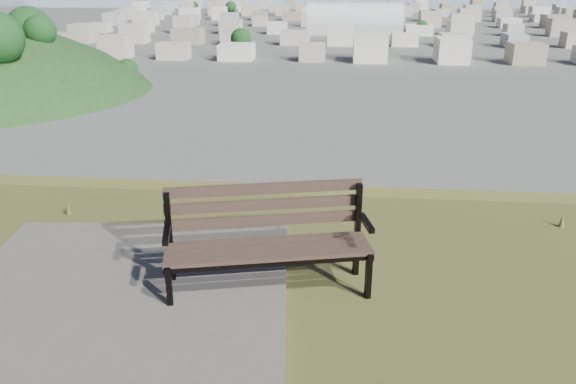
# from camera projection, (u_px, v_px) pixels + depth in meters

# --- Properties ---
(park_bench) EXTENTS (2.05, 1.06, 1.03)m
(park_bench) POSITION_uv_depth(u_px,v_px,m) (267.00, 234.00, 5.44)
(park_bench) COLOR #3B2D22
(park_bench) RESTS_ON hilltop_mesa
(gravel_patch) EXTENTS (3.60, 4.85, 0.09)m
(gravel_patch) POSITION_uv_depth(u_px,v_px,m) (96.00, 338.00, 4.78)
(gravel_patch) COLOR #6B665D
(gravel_patch) RESTS_ON hilltop_mesa
(grass_tufts) EXTENTS (12.49, 7.38, 0.28)m
(grass_tufts) POSITION_uv_depth(u_px,v_px,m) (397.00, 379.00, 4.17)
(grass_tufts) COLOR brown
(grass_tufts) RESTS_ON hilltop_mesa
(arena) EXTENTS (49.16, 21.14, 20.67)m
(arena) POSITION_uv_depth(u_px,v_px,m) (354.00, 24.00, 292.93)
(arena) COLOR beige
(arena) RESTS_ON ground
(city_blocks) EXTENTS (395.00, 361.00, 7.00)m
(city_blocks) POSITION_uv_depth(u_px,v_px,m) (344.00, 16.00, 378.57)
(city_blocks) COLOR beige
(city_blocks) RESTS_ON ground
(city_trees) EXTENTS (406.52, 387.20, 9.98)m
(city_trees) POSITION_uv_depth(u_px,v_px,m) (296.00, 22.00, 310.28)
(city_trees) COLOR #38261C
(city_trees) RESTS_ON ground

